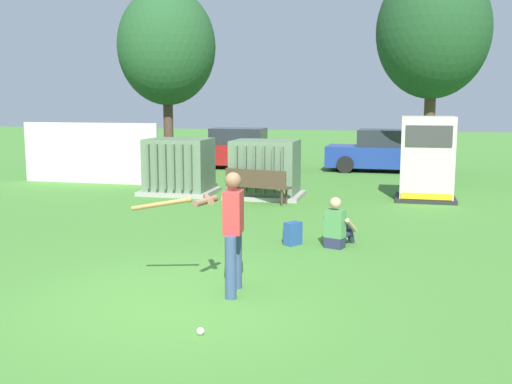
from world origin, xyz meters
TOP-DOWN VIEW (x-y plane):
  - ground_plane at (0.00, 0.00)m, footprint 96.00×96.00m
  - fence_panel at (-7.09, 10.50)m, footprint 4.80×0.12m
  - transformer_west at (-3.40, 9.03)m, footprint 2.10×1.70m
  - transformer_mid_west at (-0.79, 8.96)m, footprint 2.10×1.70m
  - generator_enclosure at (3.63, 9.49)m, footprint 1.60×1.40m
  - park_bench at (-0.78, 7.93)m, footprint 1.84×0.83m
  - batter at (0.62, 0.48)m, footprint 1.61×0.72m
  - sports_ball at (0.71, -1.09)m, footprint 0.09×0.09m
  - seated_spectator at (1.82, 3.59)m, footprint 0.65×0.79m
  - backpack at (0.97, 3.54)m, footprint 0.37×0.38m
  - tree_left at (-5.43, 13.31)m, footprint 3.53×3.53m
  - tree_center_left at (3.85, 14.34)m, footprint 3.84×3.84m
  - parked_car_leftmost at (-3.60, 15.96)m, footprint 4.26×2.03m
  - parked_car_left_of_center at (2.25, 16.13)m, footprint 4.23×1.98m

SIDE VIEW (x-z plane):
  - ground_plane at x=0.00m, z-range 0.00..0.00m
  - sports_ball at x=0.71m, z-range 0.00..0.09m
  - backpack at x=0.97m, z-range -0.01..0.43m
  - seated_spectator at x=1.82m, z-range -0.11..0.86m
  - park_bench at x=-0.78m, z-range 0.08..0.99m
  - parked_car_leftmost at x=-3.60m, z-range -0.06..1.56m
  - parked_car_left_of_center at x=2.25m, z-range -0.06..1.56m
  - transformer_west at x=-3.40m, z-range -0.02..1.60m
  - transformer_mid_west at x=-0.79m, z-range -0.02..1.60m
  - batter at x=0.62m, z-range 0.11..1.85m
  - fence_panel at x=-7.09m, z-range 0.00..2.00m
  - generator_enclosure at x=3.63m, z-range -0.01..2.29m
  - tree_left at x=-5.43m, z-range 1.25..8.00m
  - tree_center_left at x=3.85m, z-range 1.36..8.70m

